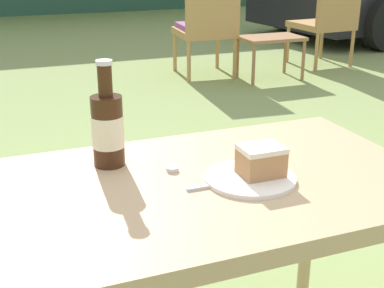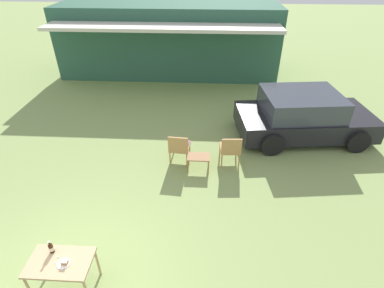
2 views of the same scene
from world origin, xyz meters
The scene contains 11 objects.
ground_plane centered at (0.00, 0.00, 0.00)m, with size 60.00×60.00×0.00m, color #8CA35B.
cabin_building centered at (0.51, 10.54, 1.44)m, with size 9.07×4.20×2.85m.
parked_car centered at (5.01, 5.15, 0.65)m, with size 4.01×2.43×1.35m.
wicker_chair_cushioned centered at (1.53, 3.64, 0.47)m, with size 0.54×0.58×0.84m.
wicker_chair_plain centered at (2.84, 3.62, 0.47)m, with size 0.54×0.58×0.84m.
garden_side_table centered at (2.04, 3.32, 0.35)m, with size 0.56×0.37×0.40m.
patio_table centered at (0.00, 0.00, 0.62)m, with size 0.99×0.61×0.69m.
cake_on_plate centered at (0.10, -0.03, 0.72)m, with size 0.20×0.20×0.08m.
cola_bottle_near centered at (-0.18, 0.17, 0.78)m, with size 0.07×0.07×0.25m.
fork centered at (0.02, -0.04, 0.70)m, with size 0.17×0.01×0.01m.
loose_bottle_cap centered at (-0.06, 0.08, 0.70)m, with size 0.03×0.03×0.01m.
Camera 2 is at (2.22, -2.74, 4.78)m, focal length 28.00 mm.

